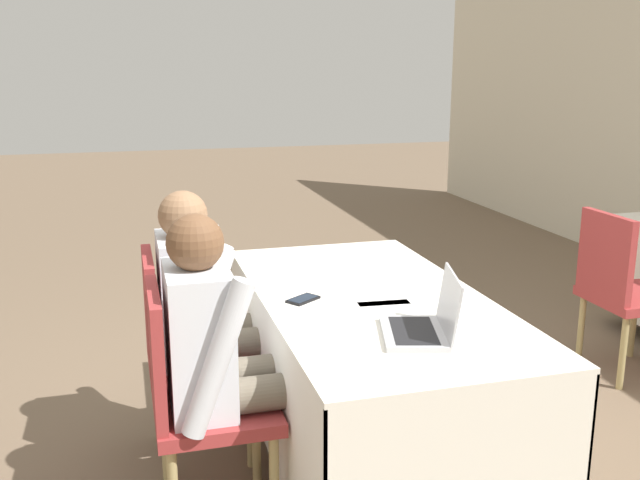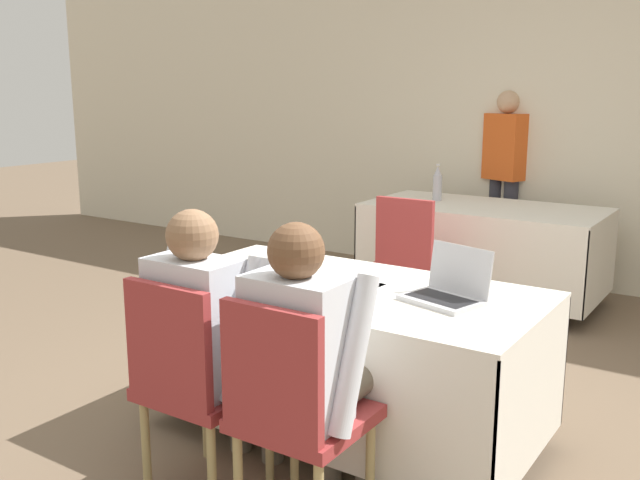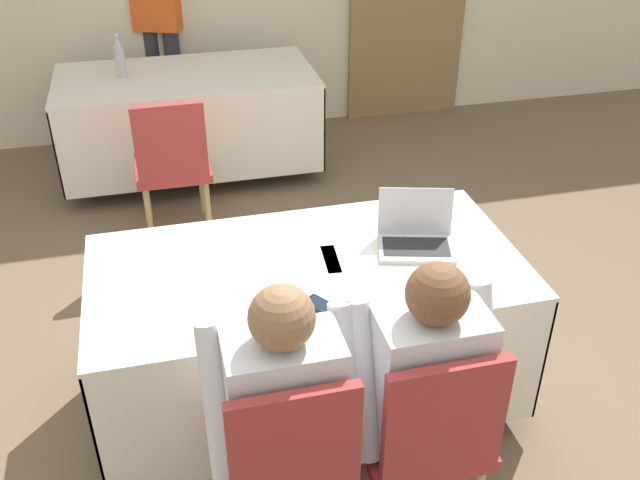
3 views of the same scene
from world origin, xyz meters
TOP-DOWN VIEW (x-y plane):
  - ground_plane at (0.00, 0.00)m, footprint 24.00×24.00m
  - conference_table_near at (0.00, 0.00)m, footprint 1.75×0.90m
  - laptop at (0.47, 0.03)m, footprint 0.37×0.32m
  - cell_phone at (-0.01, -0.29)m, footprint 0.14×0.15m
  - paper_beside_laptop at (0.03, 0.07)m, footprint 0.23×0.31m
  - paper_centre_table at (0.18, -0.03)m, footprint 0.23×0.31m
  - paper_left_edge at (-0.59, -0.13)m, footprint 0.22×0.30m
  - chair_near_left at (-0.24, -0.76)m, footprint 0.44×0.44m
  - chair_near_right at (0.24, -0.76)m, footprint 0.44×0.44m
  - chair_far_spare at (-0.46, 1.59)m, footprint 0.44×0.44m
  - person_checkered_shirt at (-0.24, -0.65)m, footprint 0.50×0.52m
  - person_white_shirt at (0.24, -0.65)m, footprint 0.50×0.52m

SIDE VIEW (x-z plane):
  - ground_plane at x=0.00m, z-range 0.00..0.00m
  - chair_near_left at x=-0.24m, z-range 0.05..0.95m
  - chair_near_right at x=0.24m, z-range 0.05..0.95m
  - chair_far_spare at x=-0.46m, z-range 0.05..0.95m
  - conference_table_near at x=0.00m, z-range 0.20..0.93m
  - person_checkered_shirt at x=-0.24m, z-range 0.08..1.24m
  - person_white_shirt at x=0.24m, z-range 0.08..1.24m
  - paper_beside_laptop at x=0.03m, z-range 0.74..0.74m
  - paper_centre_table at x=0.18m, z-range 0.74..0.74m
  - paper_left_edge at x=-0.59m, z-range 0.74..0.74m
  - cell_phone at x=-0.01m, z-range 0.74..0.75m
  - laptop at x=0.47m, z-range 0.67..0.89m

